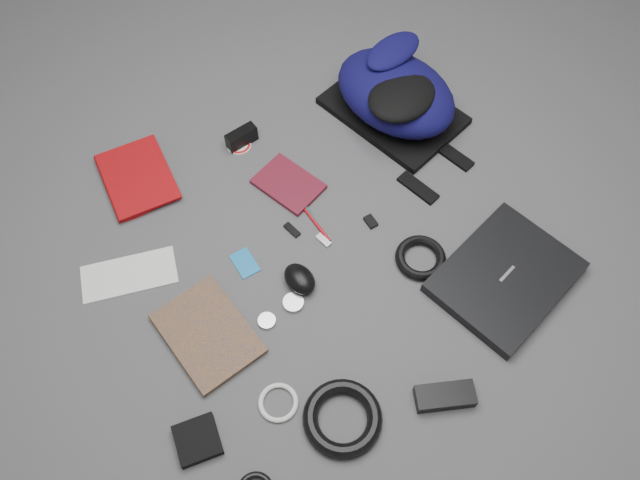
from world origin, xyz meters
name	(u,v)px	position (x,y,z in m)	size (l,w,h in m)	color
ground	(320,244)	(0.00, 0.00, 0.00)	(4.00, 4.00, 0.00)	#4F4F51
backpack	(396,92)	(0.39, 0.30, 0.09)	(0.28, 0.41, 0.17)	#0A0833
laptop	(505,277)	(0.36, -0.30, 0.02)	(0.34, 0.26, 0.03)	black
textbook_red	(106,190)	(-0.45, 0.40, 0.01)	(0.18, 0.24, 0.03)	maroon
comic_book	(175,356)	(-0.44, -0.13, 0.01)	(0.18, 0.25, 0.02)	#AE6D0C
envelope	(129,275)	(-0.47, 0.13, 0.00)	(0.23, 0.11, 0.00)	silver
dvd_case	(288,184)	(0.00, 0.20, 0.01)	(0.12, 0.17, 0.01)	#4A0E19
compact_camera	(242,137)	(-0.05, 0.39, 0.03)	(0.09, 0.03, 0.05)	black
sticker_disc	(239,145)	(-0.06, 0.39, 0.00)	(0.07, 0.07, 0.00)	white
pen_teal	(314,220)	(0.02, 0.07, 0.00)	(0.01, 0.01, 0.14)	#0B6755
pen_red	(313,220)	(0.02, 0.07, 0.00)	(0.01, 0.01, 0.16)	#B30D18
id_badge	(245,263)	(-0.20, 0.03, 0.00)	(0.05, 0.08, 0.00)	#1873B7
usb_black	(292,230)	(-0.05, 0.07, 0.00)	(0.02, 0.05, 0.01)	black
usb_silver	(323,240)	(0.01, 0.00, 0.00)	(0.02, 0.04, 0.01)	#BCBCBF
key_fob	(371,222)	(0.15, 0.00, 0.01)	(0.02, 0.04, 0.01)	black
mouse	(300,279)	(-0.09, -0.08, 0.02)	(0.07, 0.09, 0.05)	black
headphone_left	(267,321)	(-0.21, -0.14, 0.01)	(0.04, 0.04, 0.01)	silver
headphone_right	(293,303)	(-0.13, -0.12, 0.01)	(0.05, 0.05, 0.01)	#B3B3B5
cable_coil	(421,258)	(0.21, -0.15, 0.01)	(0.13, 0.13, 0.02)	black
power_brick	(445,396)	(0.07, -0.48, 0.02)	(0.13, 0.06, 0.03)	black
power_cord_coil	(343,418)	(-0.15, -0.42, 0.02)	(0.18, 0.18, 0.03)	black
pouch	(197,440)	(-0.46, -0.33, 0.01)	(0.09, 0.09, 0.02)	black
white_cable_coil	(278,403)	(-0.27, -0.33, 0.01)	(0.09, 0.09, 0.01)	silver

